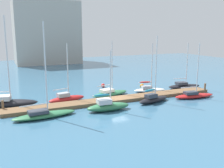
{
  "coord_description": "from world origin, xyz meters",
  "views": [
    {
      "loc": [
        -14.67,
        -30.42,
        9.29
      ],
      "look_at": [
        0.0,
        2.0,
        2.0
      ],
      "focal_mm": 41.15,
      "sensor_mm": 36.0,
      "label": 1
    }
  ],
  "objects_px": {
    "sailboat_6": "(149,89)",
    "harbor_building_distant": "(46,33)",
    "sailboat_1": "(44,114)",
    "mooring_buoy_orange": "(142,86)",
    "sailboat_2": "(66,98)",
    "sailboat_8": "(184,86)",
    "sailboat_4": "(110,93)",
    "sailboat_5": "(153,98)",
    "sailboat_3": "(108,106)",
    "mooring_buoy_red": "(103,85)",
    "sailboat_0": "(7,102)",
    "sailboat_7": "(194,95)"
  },
  "relations": [
    {
      "from": "mooring_buoy_orange",
      "to": "sailboat_7",
      "type": "bearing_deg",
      "value": -70.16
    },
    {
      "from": "sailboat_3",
      "to": "harbor_building_distant",
      "type": "distance_m",
      "value": 51.99
    },
    {
      "from": "sailboat_3",
      "to": "sailboat_6",
      "type": "distance_m",
      "value": 11.64
    },
    {
      "from": "sailboat_5",
      "to": "sailboat_6",
      "type": "height_order",
      "value": "sailboat_5"
    },
    {
      "from": "sailboat_0",
      "to": "mooring_buoy_red",
      "type": "xyz_separation_m",
      "value": [
        15.37,
        5.74,
        -0.29
      ]
    },
    {
      "from": "sailboat_1",
      "to": "sailboat_3",
      "type": "bearing_deg",
      "value": -8.76
    },
    {
      "from": "sailboat_8",
      "to": "sailboat_2",
      "type": "bearing_deg",
      "value": -171.15
    },
    {
      "from": "sailboat_2",
      "to": "sailboat_8",
      "type": "distance_m",
      "value": 20.02
    },
    {
      "from": "sailboat_6",
      "to": "sailboat_7",
      "type": "xyz_separation_m",
      "value": [
        3.75,
        -5.85,
        -0.04
      ]
    },
    {
      "from": "sailboat_4",
      "to": "harbor_building_distant",
      "type": "xyz_separation_m",
      "value": [
        -0.67,
        44.79,
        8.46
      ]
    },
    {
      "from": "sailboat_3",
      "to": "harbor_building_distant",
      "type": "relative_size",
      "value": 0.4
    },
    {
      "from": "sailboat_8",
      "to": "sailboat_3",
      "type": "bearing_deg",
      "value": -151.58
    },
    {
      "from": "sailboat_6",
      "to": "harbor_building_distant",
      "type": "distance_m",
      "value": 46.36
    },
    {
      "from": "sailboat_1",
      "to": "sailboat_5",
      "type": "height_order",
      "value": "sailboat_1"
    },
    {
      "from": "sailboat_6",
      "to": "sailboat_8",
      "type": "relative_size",
      "value": 1.02
    },
    {
      "from": "sailboat_4",
      "to": "mooring_buoy_red",
      "type": "bearing_deg",
      "value": 63.0
    },
    {
      "from": "sailboat_4",
      "to": "sailboat_5",
      "type": "xyz_separation_m",
      "value": [
        3.82,
        -5.64,
        0.11
      ]
    },
    {
      "from": "sailboat_6",
      "to": "mooring_buoy_orange",
      "type": "distance_m",
      "value": 3.13
    },
    {
      "from": "sailboat_0",
      "to": "sailboat_5",
      "type": "xyz_separation_m",
      "value": [
        17.86,
        -5.79,
        -0.04
      ]
    },
    {
      "from": "sailboat_8",
      "to": "sailboat_6",
      "type": "bearing_deg",
      "value": -173.21
    },
    {
      "from": "sailboat_6",
      "to": "mooring_buoy_red",
      "type": "height_order",
      "value": "sailboat_6"
    },
    {
      "from": "sailboat_2",
      "to": "sailboat_5",
      "type": "distance_m",
      "value": 11.63
    },
    {
      "from": "mooring_buoy_red",
      "to": "harbor_building_distant",
      "type": "bearing_deg",
      "value": 92.95
    },
    {
      "from": "harbor_building_distant",
      "to": "sailboat_3",
      "type": "bearing_deg",
      "value": -92.76
    },
    {
      "from": "sailboat_3",
      "to": "sailboat_8",
      "type": "height_order",
      "value": "sailboat_8"
    },
    {
      "from": "sailboat_5",
      "to": "mooring_buoy_orange",
      "type": "xyz_separation_m",
      "value": [
        3.35,
        8.53,
        -0.23
      ]
    },
    {
      "from": "sailboat_2",
      "to": "sailboat_8",
      "type": "bearing_deg",
      "value": -9.0
    },
    {
      "from": "sailboat_5",
      "to": "sailboat_6",
      "type": "xyz_separation_m",
      "value": [
        2.83,
        5.45,
        -0.1
      ]
    },
    {
      "from": "sailboat_1",
      "to": "mooring_buoy_red",
      "type": "xyz_separation_m",
      "value": [
        11.89,
        11.85,
        -0.14
      ]
    },
    {
      "from": "mooring_buoy_red",
      "to": "harbor_building_distant",
      "type": "xyz_separation_m",
      "value": [
        -2.0,
        38.9,
        8.6
      ]
    },
    {
      "from": "sailboat_7",
      "to": "sailboat_8",
      "type": "relative_size",
      "value": 1.03
    },
    {
      "from": "sailboat_8",
      "to": "mooring_buoy_red",
      "type": "height_order",
      "value": "sailboat_8"
    },
    {
      "from": "sailboat_1",
      "to": "harbor_building_distant",
      "type": "distance_m",
      "value": 52.39
    },
    {
      "from": "sailboat_8",
      "to": "sailboat_1",
      "type": "bearing_deg",
      "value": -158.73
    },
    {
      "from": "sailboat_6",
      "to": "harbor_building_distant",
      "type": "height_order",
      "value": "harbor_building_distant"
    },
    {
      "from": "sailboat_3",
      "to": "sailboat_6",
      "type": "xyz_separation_m",
      "value": [
        9.8,
        6.27,
        -0.14
      ]
    },
    {
      "from": "sailboat_5",
      "to": "sailboat_7",
      "type": "bearing_deg",
      "value": -17.02
    },
    {
      "from": "harbor_building_distant",
      "to": "sailboat_0",
      "type": "bearing_deg",
      "value": -106.67
    },
    {
      "from": "sailboat_2",
      "to": "sailboat_3",
      "type": "bearing_deg",
      "value": -68.75
    },
    {
      "from": "sailboat_3",
      "to": "mooring_buoy_orange",
      "type": "bearing_deg",
      "value": 44.0
    },
    {
      "from": "sailboat_2",
      "to": "sailboat_5",
      "type": "height_order",
      "value": "sailboat_5"
    },
    {
      "from": "sailboat_1",
      "to": "harbor_building_distant",
      "type": "height_order",
      "value": "harbor_building_distant"
    },
    {
      "from": "sailboat_6",
      "to": "sailboat_3",
      "type": "bearing_deg",
      "value": -134.26
    },
    {
      "from": "mooring_buoy_orange",
      "to": "harbor_building_distant",
      "type": "distance_m",
      "value": 43.49
    },
    {
      "from": "sailboat_1",
      "to": "sailboat_0",
      "type": "bearing_deg",
      "value": 114.84
    },
    {
      "from": "sailboat_1",
      "to": "mooring_buoy_orange",
      "type": "relative_size",
      "value": 15.37
    },
    {
      "from": "sailboat_1",
      "to": "mooring_buoy_orange",
      "type": "height_order",
      "value": "sailboat_1"
    },
    {
      "from": "sailboat_8",
      "to": "sailboat_4",
      "type": "bearing_deg",
      "value": -173.41
    },
    {
      "from": "mooring_buoy_red",
      "to": "sailboat_5",
      "type": "bearing_deg",
      "value": -77.79
    },
    {
      "from": "sailboat_1",
      "to": "mooring_buoy_orange",
      "type": "distance_m",
      "value": 19.82
    }
  ]
}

